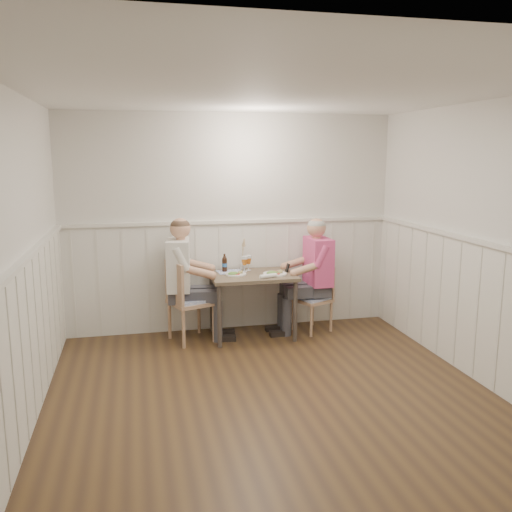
% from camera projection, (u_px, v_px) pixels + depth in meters
% --- Properties ---
extents(ground_plane, '(4.50, 4.50, 0.00)m').
position_uv_depth(ground_plane, '(278.00, 406.00, 4.62)').
color(ground_plane, '#422D1D').
extents(room_shell, '(4.04, 4.54, 2.60)m').
position_uv_depth(room_shell, '(280.00, 230.00, 4.34)').
color(room_shell, silver).
rests_on(room_shell, ground).
extents(wainscot, '(4.00, 4.49, 1.34)m').
position_uv_depth(wainscot, '(260.00, 307.00, 5.15)').
color(wainscot, silver).
rests_on(wainscot, ground).
extents(dining_table, '(0.97, 0.70, 0.75)m').
position_uv_depth(dining_table, '(252.00, 282.00, 6.30)').
color(dining_table, brown).
rests_on(dining_table, ground).
extents(chair_right, '(0.50, 0.50, 0.80)m').
position_uv_depth(chair_right, '(315.00, 295.00, 6.56)').
color(chair_right, tan).
rests_on(chair_right, ground).
extents(chair_left, '(0.57, 0.57, 0.94)m').
position_uv_depth(chair_left, '(186.00, 298.00, 6.15)').
color(chair_left, tan).
rests_on(chair_left, ground).
extents(man_in_pink, '(0.65, 0.45, 1.40)m').
position_uv_depth(man_in_pink, '(314.00, 284.00, 6.51)').
color(man_in_pink, '#3F3F47').
rests_on(man_in_pink, ground).
extents(diner_cream, '(0.71, 0.49, 1.44)m').
position_uv_depth(diner_cream, '(183.00, 289.00, 6.19)').
color(diner_cream, '#3F3F47').
rests_on(diner_cream, ground).
extents(plate_man, '(0.27, 0.27, 0.07)m').
position_uv_depth(plate_man, '(274.00, 273.00, 6.24)').
color(plate_man, white).
rests_on(plate_man, dining_table).
extents(plate_diner, '(0.24, 0.24, 0.06)m').
position_uv_depth(plate_diner, '(235.00, 273.00, 6.23)').
color(plate_diner, white).
rests_on(plate_diner, dining_table).
extents(beer_glass_a, '(0.07, 0.07, 0.18)m').
position_uv_depth(beer_glass_a, '(248.00, 260.00, 6.46)').
color(beer_glass_a, silver).
rests_on(beer_glass_a, dining_table).
extents(beer_glass_b, '(0.07, 0.07, 0.18)m').
position_uv_depth(beer_glass_b, '(245.00, 261.00, 6.39)').
color(beer_glass_b, silver).
rests_on(beer_glass_b, dining_table).
extents(beer_bottle, '(0.06, 0.06, 0.22)m').
position_uv_depth(beer_bottle, '(225.00, 264.00, 6.39)').
color(beer_bottle, black).
rests_on(beer_bottle, dining_table).
extents(rolled_napkin, '(0.21, 0.10, 0.05)m').
position_uv_depth(rolled_napkin, '(268.00, 276.00, 6.08)').
color(rolled_napkin, white).
rests_on(rolled_napkin, dining_table).
extents(grass_vase, '(0.05, 0.05, 0.40)m').
position_uv_depth(grass_vase, '(242.00, 255.00, 6.47)').
color(grass_vase, silver).
rests_on(grass_vase, dining_table).
extents(gingham_mat, '(0.32, 0.26, 0.01)m').
position_uv_depth(gingham_mat, '(230.00, 272.00, 6.40)').
color(gingham_mat, '#5872BE').
rests_on(gingham_mat, dining_table).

